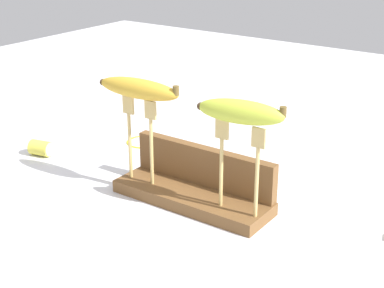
% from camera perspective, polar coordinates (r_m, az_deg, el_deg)
% --- Properties ---
extents(ground_plane, '(3.00, 3.00, 0.00)m').
position_cam_1_polar(ground_plane, '(1.17, 0.00, -5.71)').
color(ground_plane, silver).
extents(wooden_board, '(0.32, 0.11, 0.03)m').
position_cam_1_polar(wooden_board, '(1.16, 0.00, -5.16)').
color(wooden_board, brown).
rests_on(wooden_board, ground).
extents(board_backstop, '(0.32, 0.02, 0.08)m').
position_cam_1_polar(board_backstop, '(1.17, 1.20, -2.13)').
color(board_backstop, brown).
rests_on(board_backstop, wooden_board).
extents(fork_stand_left, '(0.08, 0.01, 0.17)m').
position_cam_1_polar(fork_stand_left, '(1.17, -5.04, 1.15)').
color(fork_stand_left, tan).
rests_on(fork_stand_left, wooden_board).
extents(fork_stand_right, '(0.10, 0.01, 0.17)m').
position_cam_1_polar(fork_stand_right, '(1.05, 4.58, -1.50)').
color(fork_stand_right, tan).
rests_on(fork_stand_right, wooden_board).
extents(banana_raised_left, '(0.19, 0.05, 0.04)m').
position_cam_1_polar(banana_raised_left, '(1.14, -5.19, 5.36)').
color(banana_raised_left, gold).
rests_on(banana_raised_left, fork_stand_left).
extents(banana_raised_right, '(0.16, 0.07, 0.04)m').
position_cam_1_polar(banana_raised_right, '(1.02, 4.73, 3.13)').
color(banana_raised_right, '#B2C138').
rests_on(banana_raised_right, fork_stand_right).
extents(banana_chunk_near, '(0.06, 0.05, 0.04)m').
position_cam_1_polar(banana_chunk_near, '(1.43, -14.37, -0.38)').
color(banana_chunk_near, '#DBD147').
rests_on(banana_chunk_near, ground).
extents(wire_coil, '(0.09, 0.09, 0.01)m').
position_cam_1_polar(wire_coil, '(1.47, -4.67, 0.28)').
color(wire_coil, gold).
rests_on(wire_coil, ground).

